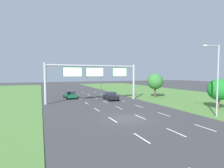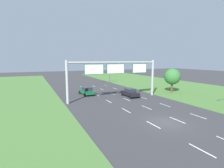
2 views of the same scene
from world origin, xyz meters
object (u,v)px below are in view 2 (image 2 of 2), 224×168
object	(u,v)px
sign_gantry	(115,72)
car_near_red	(130,92)
car_lead_silver	(87,91)
roadside_tree_mid	(172,77)
traffic_light_mast	(104,71)

from	to	relation	value
sign_gantry	car_near_red	bearing A→B (deg)	7.95
car_lead_silver	sign_gantry	world-z (taller)	sign_gantry
car_lead_silver	roadside_tree_mid	world-z (taller)	roadside_tree_mid
roadside_tree_mid	car_lead_silver	bearing A→B (deg)	161.76
car_lead_silver	traffic_light_mast	size ratio (longest dim) A/B	0.81
car_near_red	traffic_light_mast	world-z (taller)	traffic_light_mast
traffic_light_mast	roadside_tree_mid	size ratio (longest dim) A/B	1.07
sign_gantry	roadside_tree_mid	distance (m)	13.75
car_lead_silver	car_near_red	bearing A→B (deg)	-40.83
car_near_red	sign_gantry	world-z (taller)	sign_gantry
sign_gantry	roadside_tree_mid	size ratio (longest dim) A/B	3.29
traffic_light_mast	roadside_tree_mid	xyz separation A→B (m)	(7.24, -20.93, -0.36)
car_near_red	car_lead_silver	bearing A→B (deg)	143.21
roadside_tree_mid	traffic_light_mast	bearing A→B (deg)	109.08
car_near_red	car_lead_silver	size ratio (longest dim) A/B	0.93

